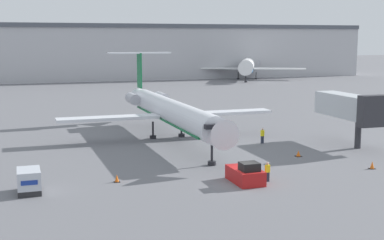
% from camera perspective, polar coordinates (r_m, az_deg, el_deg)
% --- Properties ---
extents(ground_plane, '(600.00, 600.00, 0.00)m').
position_cam_1_polar(ground_plane, '(45.43, 5.38, -6.85)').
color(ground_plane, slate).
extents(terminal_building, '(180.00, 16.80, 16.45)m').
position_cam_1_polar(terminal_building, '(161.10, -12.01, 7.10)').
color(terminal_building, '#B2B2B7').
rests_on(terminal_building, ground).
extents(airplane_main, '(26.82, 34.18, 10.16)m').
position_cam_1_polar(airplane_main, '(64.67, -2.41, 1.04)').
color(airplane_main, silver).
rests_on(airplane_main, ground).
extents(pushback_tug, '(2.16, 3.91, 1.93)m').
position_cam_1_polar(pushback_tug, '(45.85, 5.71, -5.77)').
color(pushback_tug, '#B21919').
rests_on(pushback_tug, ground).
extents(luggage_cart, '(1.78, 2.85, 1.89)m').
position_cam_1_polar(luggage_cart, '(44.56, -17.00, -6.25)').
color(luggage_cart, '#232326').
rests_on(luggage_cart, ground).
extents(worker_near_tug, '(0.40, 0.24, 1.69)m').
position_cam_1_polar(worker_near_tug, '(46.38, 8.05, -5.46)').
color(worker_near_tug, '#232838').
rests_on(worker_near_tug, ground).
extents(worker_by_wing, '(0.40, 0.25, 1.81)m').
position_cam_1_polar(worker_by_wing, '(62.96, 7.52, -1.63)').
color(worker_by_wing, '#232838').
rests_on(worker_by_wing, ground).
extents(traffic_cone_left, '(0.51, 0.51, 0.66)m').
position_cam_1_polar(traffic_cone_left, '(46.30, -8.02, -6.20)').
color(traffic_cone_left, black).
rests_on(traffic_cone_left, ground).
extents(traffic_cone_right, '(0.63, 0.63, 0.60)m').
position_cam_1_polar(traffic_cone_right, '(56.75, 11.28, -3.55)').
color(traffic_cone_right, black).
rests_on(traffic_cone_right, ground).
extents(traffic_cone_mid, '(0.54, 0.54, 0.71)m').
position_cam_1_polar(traffic_cone_mid, '(53.21, 18.67, -4.60)').
color(traffic_cone_mid, black).
rests_on(traffic_cone_mid, ground).
extents(airplane_parked_far_left, '(32.54, 29.18, 11.39)m').
position_cam_1_polar(airplane_parked_far_left, '(161.45, 5.90, 5.81)').
color(airplane_parked_far_left, white).
rests_on(airplane_parked_far_left, ground).
extents(jet_bridge, '(3.20, 10.15, 6.19)m').
position_cam_1_polar(jet_bridge, '(63.36, 16.49, 1.34)').
color(jet_bridge, '#2D2D33').
rests_on(jet_bridge, ground).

